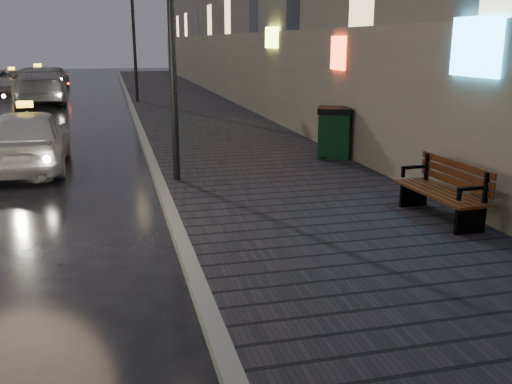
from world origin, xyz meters
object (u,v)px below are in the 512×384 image
bench (445,190)px  lamp_far (134,27)px  lamp_near (171,8)px  taxi_near (28,139)px  trash_bin (334,132)px  taxi_mid (39,85)px  taxi_far (13,81)px  car_far (54,76)px

bench → lamp_far: bearing=98.0°
lamp_near → lamp_far: (0.00, 16.00, 0.00)m
bench → taxi_near: (-6.91, 6.16, 0.10)m
taxi_near → trash_bin: bearing=170.2°
lamp_near → lamp_far: 16.00m
lamp_far → taxi_mid: bearing=156.8°
bench → taxi_mid: size_ratio=0.31×
taxi_near → lamp_near: bearing=140.6°
lamp_far → taxi_near: (-3.11, -13.52, -2.77)m
trash_bin → taxi_far: (-10.63, 23.45, -0.12)m
trash_bin → car_far: (-8.66, 27.16, -0.08)m
bench → trash_bin: bearing=85.4°
lamp_far → taxi_mid: size_ratio=0.90×
trash_bin → taxi_far: 25.74m
bench → taxi_mid: bearing=108.0°
bench → taxi_near: taxi_near is taller
lamp_near → taxi_far: bearing=105.1°
bench → taxi_near: 9.26m
car_far → bench: bearing=107.3°
bench → car_far: (-8.51, 32.20, 0.07)m
trash_bin → lamp_near: bearing=-137.7°
lamp_far → taxi_near: lamp_far is taller
taxi_near → taxi_far: 22.61m
lamp_near → trash_bin: (3.95, 1.36, -2.73)m
car_far → taxi_far: bearing=64.5°
bench → trash_bin: (0.14, 5.04, 0.15)m
trash_bin → car_far: 28.50m
trash_bin → taxi_near: (-7.06, 1.12, -0.05)m
taxi_mid → taxi_far: taxi_mid is taller
taxi_mid → car_far: bearing=-94.4°
trash_bin → taxi_mid: size_ratio=0.21×
bench → taxi_far: bearing=107.3°
lamp_near → bench: lamp_near is taller
taxi_far → lamp_far: bearing=-57.4°
lamp_far → taxi_far: bearing=127.2°
lamp_near → bench: bearing=-44.1°
taxi_near → taxi_far: size_ratio=0.91×
trash_bin → lamp_far: bearing=128.5°
bench → taxi_far: taxi_far is taller
bench → taxi_far: (-10.48, 28.49, 0.03)m
taxi_mid → taxi_far: (-2.21, 6.89, -0.21)m
trash_bin → taxi_far: size_ratio=0.26×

